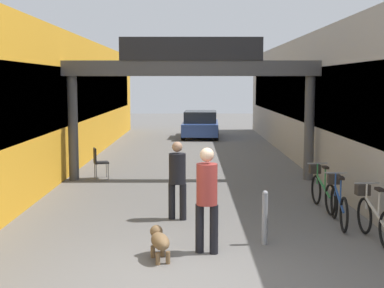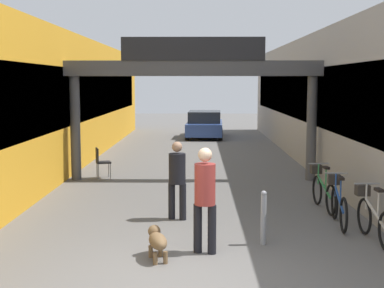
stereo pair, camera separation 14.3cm
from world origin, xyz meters
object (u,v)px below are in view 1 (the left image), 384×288
(bicycle_green_third, at_px, (323,189))
(pedestrian_companion, at_px, (178,176))
(bollard_post_metal, at_px, (266,217))
(parked_car_blue, at_px, (201,125))
(pedestrian_with_dog, at_px, (208,193))
(dog_on_leash, at_px, (160,240))
(bicycle_blue_second, at_px, (339,202))
(bicycle_silver_nearest, at_px, (374,216))
(cafe_chair_black_nearer, at_px, (100,160))

(bicycle_green_third, bearing_deg, pedestrian_companion, -163.04)
(bicycle_green_third, bearing_deg, bollard_post_metal, -121.42)
(parked_car_blue, bearing_deg, pedestrian_with_dog, -90.58)
(bicycle_green_third, distance_m, bollard_post_metal, 3.09)
(pedestrian_with_dog, distance_m, pedestrian_companion, 2.22)
(pedestrian_with_dog, xyz_separation_m, dog_on_leash, (-0.75, -0.33, -0.69))
(pedestrian_with_dog, bearing_deg, pedestrian_companion, 104.03)
(bicycle_blue_second, bearing_deg, pedestrian_companion, 174.27)
(bicycle_silver_nearest, xyz_separation_m, bicycle_blue_second, (-0.32, 1.10, 0.00))
(cafe_chair_black_nearer, bearing_deg, bicycle_silver_nearest, -45.61)
(dog_on_leash, bearing_deg, pedestrian_companion, 85.02)
(bicycle_blue_second, bearing_deg, bicycle_green_third, 90.62)
(bicycle_silver_nearest, relative_size, cafe_chair_black_nearer, 1.90)
(pedestrian_companion, relative_size, cafe_chair_black_nearer, 1.79)
(bicycle_blue_second, bearing_deg, bollard_post_metal, -140.15)
(cafe_chair_black_nearer, bearing_deg, bollard_post_metal, -57.85)
(pedestrian_companion, distance_m, parked_car_blue, 16.25)
(bicycle_blue_second, distance_m, bicycle_green_third, 1.28)
(bicycle_silver_nearest, bearing_deg, bicycle_green_third, 98.00)
(pedestrian_with_dog, relative_size, bicycle_silver_nearest, 1.03)
(pedestrian_companion, height_order, bicycle_blue_second, pedestrian_companion)
(pedestrian_with_dog, xyz_separation_m, bicycle_blue_second, (2.63, 1.83, -0.56))
(pedestrian_with_dog, bearing_deg, parked_car_blue, 89.42)
(pedestrian_companion, distance_m, bicycle_silver_nearest, 3.80)
(pedestrian_companion, xyz_separation_m, dog_on_leash, (-0.22, -2.47, -0.59))
(dog_on_leash, bearing_deg, cafe_chair_black_nearer, 107.15)
(pedestrian_with_dog, distance_m, bicycle_green_third, 4.10)
(bicycle_silver_nearest, relative_size, bollard_post_metal, 1.79)
(pedestrian_with_dog, distance_m, cafe_chair_black_nearer, 7.37)
(bicycle_silver_nearest, distance_m, bollard_post_metal, 1.96)
(dog_on_leash, bearing_deg, bollard_post_metal, 24.41)
(bicycle_green_third, bearing_deg, bicycle_silver_nearest, -82.00)
(bicycle_blue_second, distance_m, parked_car_blue, 16.73)
(cafe_chair_black_nearer, bearing_deg, pedestrian_with_dog, -66.49)
(dog_on_leash, bearing_deg, bicycle_blue_second, 32.48)
(bollard_post_metal, bearing_deg, bicycle_green_third, 58.58)
(pedestrian_with_dog, xyz_separation_m, bicycle_green_third, (2.62, 3.11, -0.56))
(bicycle_silver_nearest, height_order, parked_car_blue, parked_car_blue)
(pedestrian_with_dog, xyz_separation_m, pedestrian_companion, (-0.54, 2.15, -0.09))
(bicycle_silver_nearest, distance_m, cafe_chair_black_nearer, 8.42)
(bicycle_silver_nearest, xyz_separation_m, cafe_chair_black_nearer, (-5.89, 6.02, 0.10))
(bollard_post_metal, distance_m, cafe_chair_black_nearer, 7.41)
(bicycle_silver_nearest, relative_size, bicycle_blue_second, 1.00)
(pedestrian_with_dog, relative_size, bicycle_blue_second, 1.03)
(pedestrian_with_dog, bearing_deg, bicycle_green_third, 49.89)
(dog_on_leash, relative_size, parked_car_blue, 0.17)
(bollard_post_metal, xyz_separation_m, cafe_chair_black_nearer, (-3.94, 6.28, 0.06))
(bicycle_green_third, bearing_deg, bicycle_blue_second, -89.38)
(dog_on_leash, height_order, parked_car_blue, parked_car_blue)
(bicycle_green_third, distance_m, parked_car_blue, 15.46)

